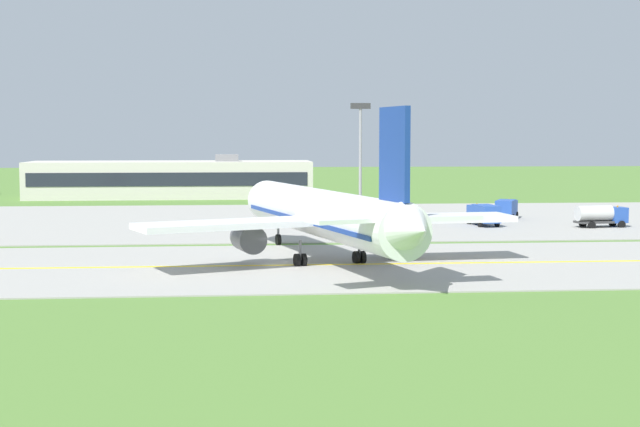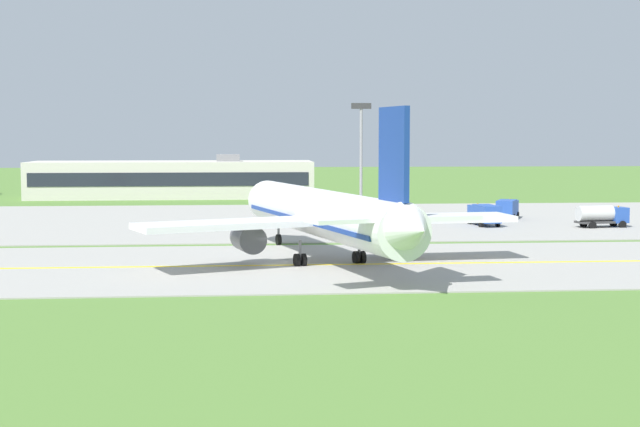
# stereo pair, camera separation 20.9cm
# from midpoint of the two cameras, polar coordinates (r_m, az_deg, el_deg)

# --- Properties ---
(ground_plane) EXTENTS (500.00, 500.00, 0.00)m
(ground_plane) POSITION_cam_midpoint_polar(r_m,az_deg,el_deg) (76.09, -3.19, -3.29)
(ground_plane) COLOR #517A33
(taxiway_strip) EXTENTS (240.00, 28.00, 0.10)m
(taxiway_strip) POSITION_cam_midpoint_polar(r_m,az_deg,el_deg) (76.08, -3.19, -3.25)
(taxiway_strip) COLOR #9E9B93
(taxiway_strip) RESTS_ON ground
(apron_pad) EXTENTS (140.00, 52.00, 0.10)m
(apron_pad) POSITION_cam_midpoint_polar(r_m,az_deg,el_deg) (118.43, 0.98, -0.37)
(apron_pad) COLOR #9E9B93
(apron_pad) RESTS_ON ground
(taxiway_centreline) EXTENTS (220.00, 0.60, 0.01)m
(taxiway_centreline) POSITION_cam_midpoint_polar(r_m,az_deg,el_deg) (76.07, -3.19, -3.21)
(taxiway_centreline) COLOR yellow
(taxiway_centreline) RESTS_ON taxiway_strip
(airplane_lead) EXTENTS (32.05, 39.18, 12.70)m
(airplane_lead) POSITION_cam_midpoint_polar(r_m,az_deg,el_deg) (77.56, 0.17, -0.05)
(airplane_lead) COLOR white
(airplane_lead) RESTS_ON ground
(service_truck_baggage) EXTENTS (4.38, 6.31, 2.60)m
(service_truck_baggage) POSITION_cam_midpoint_polar(r_m,az_deg,el_deg) (120.72, 11.39, 0.34)
(service_truck_baggage) COLOR #264CA5
(service_truck_baggage) RESTS_ON ground
(service_truck_fuel) EXTENTS (6.21, 2.94, 2.65)m
(service_truck_fuel) POSITION_cam_midpoint_polar(r_m,az_deg,el_deg) (112.68, 16.90, -0.08)
(service_truck_fuel) COLOR #264CA5
(service_truck_fuel) RESTS_ON ground
(service_truck_pushback) EXTENTS (2.86, 6.19, 2.60)m
(service_truck_pushback) POSITION_cam_midpoint_polar(r_m,az_deg,el_deg) (111.40, 10.00, -0.00)
(service_truck_pushback) COLOR #264CA5
(service_truck_pushback) RESTS_ON ground
(terminal_building) EXTENTS (48.78, 13.11, 7.57)m
(terminal_building) POSITION_cam_midpoint_polar(r_m,az_deg,el_deg) (163.54, -9.19, 2.09)
(terminal_building) COLOR beige
(terminal_building) RESTS_ON ground
(apron_light_mast) EXTENTS (2.40, 0.50, 14.70)m
(apron_light_mast) POSITION_cam_midpoint_polar(r_m,az_deg,el_deg) (112.35, 2.45, 4.08)
(apron_light_mast) COLOR gray
(apron_light_mast) RESTS_ON ground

